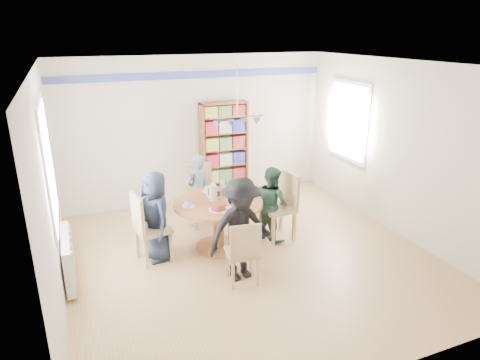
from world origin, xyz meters
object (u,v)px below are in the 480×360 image
chair_left (147,226)px  person_right (272,203)px  chair_far (201,191)px  person_near (241,230)px  dining_table (218,214)px  chair_near (244,250)px  bookshelf (224,152)px  person_left (156,216)px  person_far (198,190)px  radiator (68,258)px  chair_right (283,203)px

chair_left → person_right: (1.91, 0.00, 0.03)m
chair_far → person_near: bearing=-91.5°
person_right → chair_far: bearing=25.0°
dining_table → person_near: person_near is taller
chair_near → bookshelf: (0.83, 2.94, 0.43)m
person_left → person_far: size_ratio=1.06×
chair_left → person_far: 1.35m
radiator → bookshelf: size_ratio=0.53×
chair_near → person_right: 1.38m
chair_left → radiator: bearing=-172.7°
dining_table → person_far: size_ratio=1.06×
chair_right → person_far: bearing=139.2°
dining_table → chair_far: chair_far is taller
dining_table → person_right: size_ratio=1.11×
bookshelf → chair_near: bearing=-105.8°
radiator → person_near: bearing=-19.5°
chair_near → person_right: person_right is taller
chair_right → person_left: size_ratio=0.81×
chair_near → person_left: bearing=128.4°
chair_right → person_right: 0.18m
chair_right → person_far: 1.42m
chair_left → chair_far: size_ratio=0.99×
chair_left → bookshelf: 2.68m
radiator → bookshelf: bookshelf is taller
radiator → chair_far: (2.13, 1.12, 0.21)m
radiator → dining_table: size_ratio=0.77×
chair_left → chair_far: (1.09, 0.99, 0.00)m
chair_right → person_near: bearing=-141.1°
chair_far → bookshelf: size_ratio=0.54×
person_left → chair_near: bearing=26.4°
chair_far → person_far: 0.13m
radiator → chair_right: size_ratio=0.95×
radiator → chair_far: chair_far is taller
radiator → person_right: (2.96, 0.14, 0.24)m
radiator → chair_right: chair_right is taller
chair_far → dining_table: bearing=-92.6°
person_left → radiator: bearing=-93.1°
person_far → person_near: (0.03, -1.77, 0.08)m
chair_far → person_far: bearing=-132.7°
radiator → bookshelf: bearing=35.2°
person_far → bookshelf: (0.84, 1.01, 0.31)m
chair_left → chair_near: (1.01, -1.04, -0.07)m
dining_table → person_near: bearing=-90.4°
person_far → bookshelf: bearing=-151.4°
person_left → person_near: (0.89, -0.93, 0.04)m
chair_right → person_near: size_ratio=0.76×
person_near → person_right: bearing=38.5°
person_near → bookshelf: bearing=67.3°
chair_left → chair_far: chair_far is taller
chair_left → chair_right: bearing=-0.8°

